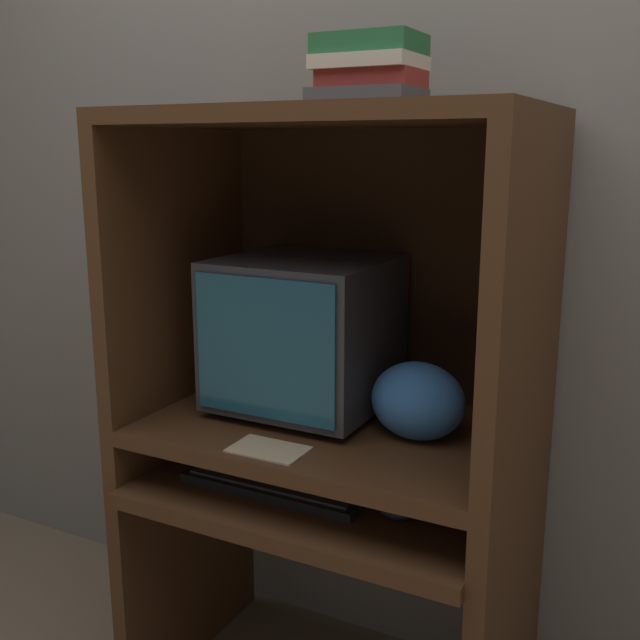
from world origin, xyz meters
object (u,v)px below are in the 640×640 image
at_px(keyboard, 276,485).
at_px(mouse, 397,511).
at_px(crt_monitor, 304,332).
at_px(book_stack, 369,72).
at_px(snack_bag, 418,401).

bearing_deg(keyboard, mouse, 0.27).
xyz_separation_m(crt_monitor, mouse, (0.31, -0.17, -0.32)).
xyz_separation_m(crt_monitor, book_stack, (0.16, -0.01, 0.59)).
distance_m(keyboard, mouse, 0.30).
bearing_deg(crt_monitor, book_stack, -1.98).
bearing_deg(mouse, crt_monitor, 151.68).
height_order(crt_monitor, mouse, crt_monitor).
xyz_separation_m(mouse, book_stack, (-0.15, 0.16, 0.91)).
bearing_deg(snack_bag, keyboard, -158.38).
bearing_deg(crt_monitor, mouse, -28.32).
xyz_separation_m(keyboard, mouse, (0.30, 0.00, 0.00)).
relative_size(crt_monitor, book_stack, 1.75).
xyz_separation_m(crt_monitor, snack_bag, (0.31, -0.05, -0.11)).
bearing_deg(crt_monitor, keyboard, -84.36).
xyz_separation_m(keyboard, snack_bag, (0.30, 0.12, 0.21)).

